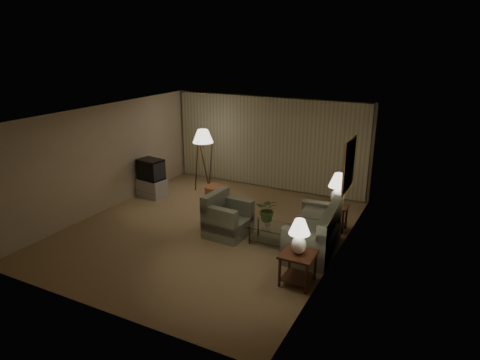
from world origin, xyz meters
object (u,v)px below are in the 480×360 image
(side_table_far, at_px, (336,213))
(tv_cabinet, at_px, (152,188))
(armchair, at_px, (228,219))
(crt_tv, at_px, (151,169))
(coffee_table, at_px, (274,232))
(table_lamp_far, at_px, (338,187))
(floor_lamp, at_px, (204,159))
(ottoman, at_px, (215,193))
(side_table_near, at_px, (298,263))
(table_lamp_near, at_px, (299,234))
(sofa, at_px, (313,233))
(vase, at_px, (268,222))

(side_table_far, distance_m, tv_cabinet, 5.20)
(armchair, xyz_separation_m, crt_tv, (-3.12, 1.25, 0.40))
(coffee_table, distance_m, crt_tv, 4.41)
(table_lamp_far, xyz_separation_m, floor_lamp, (-4.16, 0.94, -0.11))
(crt_tv, xyz_separation_m, ottoman, (1.71, 0.59, -0.60))
(coffee_table, bearing_deg, floor_lamp, 144.09)
(coffee_table, bearing_deg, side_table_near, -51.60)
(side_table_near, xyz_separation_m, table_lamp_near, (-0.00, 0.00, 0.57))
(side_table_far, distance_m, coffee_table, 1.68)
(side_table_far, relative_size, table_lamp_far, 0.78)
(sofa, relative_size, armchair, 1.85)
(crt_tv, bearing_deg, armchair, -13.52)
(armchair, height_order, floor_lamp, floor_lamp)
(side_table_far, xyz_separation_m, coffee_table, (-0.99, -1.35, -0.12))
(side_table_far, height_order, vase, side_table_far)
(armchair, relative_size, floor_lamp, 0.56)
(armchair, height_order, coffee_table, armchair)
(sofa, distance_m, table_lamp_far, 1.42)
(table_lamp_near, xyz_separation_m, tv_cabinet, (-5.20, 2.44, -0.74))
(table_lamp_near, bearing_deg, coffee_table, 128.40)
(sofa, xyz_separation_m, crt_tv, (-5.05, 1.09, 0.40))
(crt_tv, distance_m, ottoman, 1.91)
(table_lamp_far, bearing_deg, vase, -130.19)
(crt_tv, relative_size, vase, 4.44)
(table_lamp_far, bearing_deg, ottoman, 172.95)
(side_table_near, distance_m, ottoman, 4.63)
(table_lamp_near, relative_size, floor_lamp, 0.36)
(sofa, bearing_deg, armchair, -89.69)
(sofa, height_order, side_table_far, sofa)
(tv_cabinet, xyz_separation_m, floor_lamp, (1.04, 1.10, 0.70))
(coffee_table, distance_m, ottoman, 3.07)
(coffee_table, bearing_deg, sofa, 6.78)
(sofa, bearing_deg, crt_tv, -106.52)
(table_lamp_far, height_order, ottoman, table_lamp_far)
(sofa, bearing_deg, vase, -88.52)
(side_table_near, distance_m, tv_cabinet, 5.75)
(side_table_far, bearing_deg, table_lamp_far, 0.00)
(table_lamp_near, height_order, table_lamp_far, table_lamp_far)
(armchair, xyz_separation_m, coffee_table, (1.09, 0.06, -0.11))
(floor_lamp, bearing_deg, side_table_near, -40.44)
(ottoman, relative_size, vase, 3.49)
(side_table_near, xyz_separation_m, table_lamp_far, (-0.00, 2.60, 0.63))
(tv_cabinet, bearing_deg, crt_tv, 0.00)
(sofa, height_order, floor_lamp, floor_lamp)
(armchair, xyz_separation_m, ottoman, (-1.41, 1.84, -0.19))
(table_lamp_far, bearing_deg, table_lamp_near, -90.00)
(side_table_far, height_order, crt_tv, crt_tv)
(crt_tv, bearing_deg, vase, -8.08)
(armchair, xyz_separation_m, table_lamp_far, (2.08, 1.41, 0.67))
(sofa, xyz_separation_m, table_lamp_far, (0.15, 1.25, 0.66))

